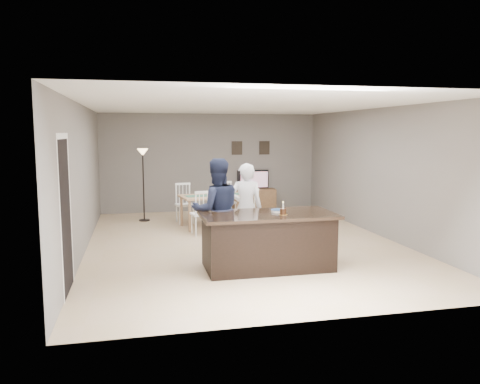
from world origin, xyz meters
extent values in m
plane|color=tan|center=(0.00, 0.00, 0.00)|extent=(8.00, 8.00, 0.00)
plane|color=slate|center=(0.00, 4.00, 1.35)|extent=(6.00, 0.00, 6.00)
plane|color=slate|center=(0.00, -4.00, 1.35)|extent=(6.00, 0.00, 6.00)
plane|color=slate|center=(-3.00, 0.00, 1.35)|extent=(0.00, 8.00, 8.00)
plane|color=slate|center=(3.00, 0.00, 1.35)|extent=(0.00, 8.00, 8.00)
plane|color=white|center=(0.00, 0.00, 2.70)|extent=(8.00, 8.00, 0.00)
cube|color=black|center=(0.00, -1.80, 0.42)|extent=(2.00, 1.00, 0.85)
cube|color=black|center=(0.00, -1.80, 0.88)|extent=(2.15, 1.10, 0.05)
cube|color=brown|center=(1.20, 3.77, 0.30)|extent=(1.20, 0.40, 0.60)
imported|color=black|center=(1.20, 3.84, 0.86)|extent=(0.91, 0.12, 0.53)
plane|color=#FF5C1C|center=(1.20, 3.76, 0.87)|extent=(0.78, 0.00, 0.78)
cube|color=black|center=(0.75, 3.98, 1.75)|extent=(0.30, 0.02, 0.38)
cube|color=black|center=(1.55, 3.98, 1.75)|extent=(0.30, 0.02, 0.38)
plane|color=black|center=(-2.99, -2.30, 1.05)|extent=(0.00, 2.10, 2.10)
plane|color=white|center=(-2.99, -2.30, 2.14)|extent=(0.00, 1.02, 1.02)
imported|color=silver|center=(-0.10, -0.70, 0.82)|extent=(0.67, 0.51, 1.63)
imported|color=#1B223C|center=(-0.73, -1.19, 0.88)|extent=(0.87, 0.68, 1.76)
cylinder|color=gold|center=(0.20, -1.97, 0.90)|extent=(0.14, 0.14, 0.00)
cylinder|color=#3A1E0F|center=(0.20, -1.97, 0.95)|extent=(0.10, 0.10, 0.09)
cylinder|color=white|center=(0.20, -1.97, 1.05)|extent=(0.02, 0.02, 0.10)
sphere|color=#FFBF4C|center=(0.20, -1.97, 1.10)|extent=(0.02, 0.02, 0.02)
cylinder|color=white|center=(0.21, -1.72, 0.91)|extent=(0.25, 0.25, 0.01)
cylinder|color=white|center=(0.21, -1.72, 0.92)|extent=(0.25, 0.25, 0.01)
cylinder|color=white|center=(0.21, -1.72, 0.93)|extent=(0.25, 0.25, 0.01)
cylinder|color=#2F5590|center=(0.21, -1.72, 0.94)|extent=(0.25, 0.25, 0.00)
cube|color=tan|center=(-0.27, 1.70, 0.72)|extent=(1.70, 1.12, 0.04)
cylinder|color=tan|center=(-0.91, 1.23, 0.35)|extent=(0.06, 0.06, 0.70)
cylinder|color=tan|center=(0.38, 2.17, 0.35)|extent=(0.06, 0.06, 0.70)
cube|color=#3E7052|center=(-0.27, 1.70, 0.75)|extent=(1.42, 0.55, 0.01)
cube|color=white|center=(-0.70, 0.93, 0.44)|extent=(0.47, 0.45, 0.04)
cylinder|color=white|center=(-0.84, 0.75, 0.21)|extent=(0.03, 0.03, 0.42)
cylinder|color=white|center=(-0.56, 1.11, 0.21)|extent=(0.03, 0.03, 0.42)
cube|color=white|center=(-0.67, 0.76, 0.94)|extent=(0.38, 0.09, 0.05)
cube|color=white|center=(0.37, 1.10, 0.44)|extent=(0.47, 0.45, 0.04)
cylinder|color=white|center=(0.23, 0.92, 0.21)|extent=(0.03, 0.03, 0.42)
cylinder|color=white|center=(0.52, 1.28, 0.21)|extent=(0.03, 0.03, 0.42)
cube|color=white|center=(0.40, 0.92, 0.94)|extent=(0.38, 0.09, 0.05)
cube|color=white|center=(-0.91, 2.30, 0.44)|extent=(0.47, 0.45, 0.04)
cylinder|color=white|center=(-0.77, 2.48, 0.21)|extent=(0.03, 0.03, 0.42)
cylinder|color=white|center=(-1.05, 2.12, 0.21)|extent=(0.03, 0.03, 0.42)
cube|color=white|center=(-0.93, 2.48, 0.94)|extent=(0.38, 0.09, 0.05)
cube|color=white|center=(0.17, 2.46, 0.44)|extent=(0.47, 0.45, 0.04)
cylinder|color=white|center=(0.31, 2.65, 0.21)|extent=(0.03, 0.03, 0.42)
cylinder|color=white|center=(0.02, 2.28, 0.21)|extent=(0.03, 0.03, 0.42)
cube|color=white|center=(0.14, 2.64, 0.94)|extent=(0.38, 0.09, 0.05)
cylinder|color=black|center=(-1.87, 2.80, 0.01)|extent=(0.27, 0.27, 0.03)
cylinder|color=black|center=(-1.87, 2.80, 0.84)|extent=(0.03, 0.03, 1.65)
cone|color=#FFD38C|center=(-1.87, 2.80, 1.71)|extent=(0.27, 0.27, 0.17)
camera|label=1|loc=(-2.05, -8.91, 2.19)|focal=35.00mm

